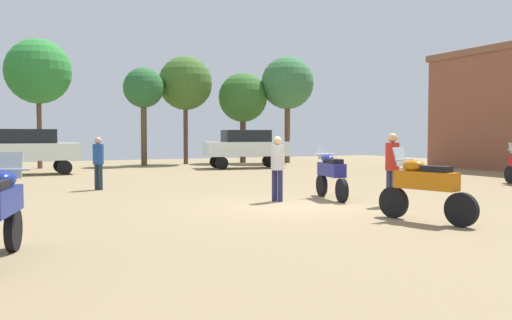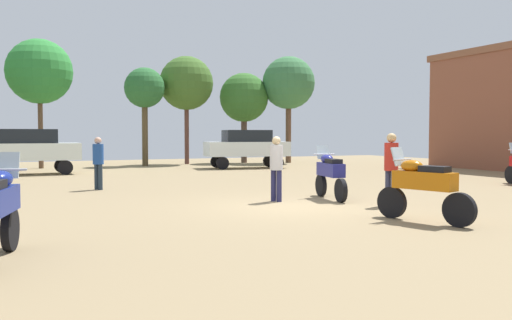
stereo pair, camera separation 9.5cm
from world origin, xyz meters
name	(u,v)px [view 2 (the right image)]	position (x,y,z in m)	size (l,w,h in m)	color
ground_plane	(296,206)	(0.00, 0.00, 0.01)	(44.00, 52.00, 0.02)	#897552
motorcycle_1	(423,186)	(1.05, -3.26, 0.75)	(0.80, 2.12, 1.50)	black
motorcycle_7	(330,173)	(1.52, 0.80, 0.73)	(0.71, 2.06, 1.46)	black
car_1	(247,146)	(5.06, 14.11, 1.19)	(4.53, 2.47, 2.00)	black
car_2	(28,148)	(-5.53, 14.01, 1.19)	(4.32, 1.84, 2.00)	black
person_1	(98,159)	(-3.79, 6.05, 1.00)	(0.47, 0.47, 1.68)	#23313F
person_2	(276,164)	(-0.06, 0.95, 1.02)	(0.47, 0.47, 1.71)	#252550
person_3	(391,163)	(2.13, -0.98, 1.07)	(0.43, 0.43, 1.79)	#2C3049
tree_1	(39,72)	(-4.72, 18.50, 5.03)	(3.35, 3.35, 6.70)	brown
tree_2	(145,89)	(0.78, 18.63, 4.35)	(2.27, 2.27, 5.55)	brown
tree_4	(244,98)	(7.13, 19.06, 4.06)	(3.04, 3.04, 5.60)	#4E3B30
tree_6	(186,84)	(3.44, 19.20, 4.82)	(3.19, 3.19, 6.42)	brown
tree_8	(289,83)	(9.65, 17.89, 4.97)	(3.27, 3.27, 6.62)	brown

